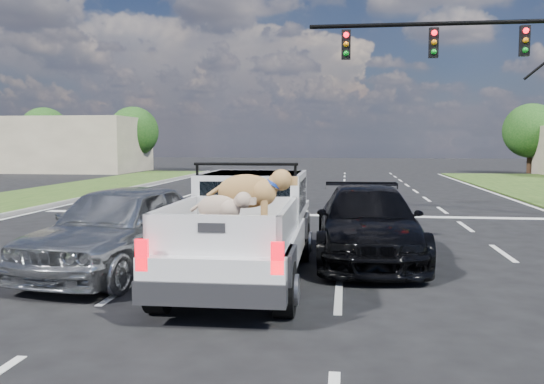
{
  "coord_description": "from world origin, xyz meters",
  "views": [
    {
      "loc": [
        1.84,
        -8.87,
        2.41
      ],
      "look_at": [
        0.44,
        2.0,
        1.46
      ],
      "focal_mm": 38.0,
      "sensor_mm": 36.0,
      "label": 1
    }
  ],
  "objects": [
    {
      "name": "ground",
      "position": [
        0.0,
        0.0,
        0.0
      ],
      "size": [
        160.0,
        160.0,
        0.0
      ],
      "primitive_type": "plane",
      "color": "black",
      "rests_on": "ground"
    },
    {
      "name": "road_markings",
      "position": [
        0.0,
        6.56,
        0.01
      ],
      "size": [
        17.75,
        60.0,
        0.01
      ],
      "color": "silver",
      "rests_on": "ground"
    },
    {
      "name": "traffic_signal",
      "position": [
        7.2,
        10.5,
        4.73
      ],
      "size": [
        9.11,
        0.31,
        7.0
      ],
      "color": "black",
      "rests_on": "ground"
    },
    {
      "name": "building_left",
      "position": [
        -20.0,
        36.0,
        2.2
      ],
      "size": [
        10.0,
        8.0,
        4.4
      ],
      "primitive_type": "cube",
      "color": "#C6B797",
      "rests_on": "ground"
    },
    {
      "name": "tree_far_b",
      "position": [
        -24.0,
        38.0,
        3.29
      ],
      "size": [
        4.2,
        4.2,
        5.4
      ],
      "color": "#332114",
      "rests_on": "ground"
    },
    {
      "name": "tree_far_c",
      "position": [
        -16.0,
        38.0,
        3.29
      ],
      "size": [
        4.2,
        4.2,
        5.4
      ],
      "color": "#332114",
      "rests_on": "ground"
    },
    {
      "name": "tree_far_d",
      "position": [
        16.0,
        38.0,
        3.29
      ],
      "size": [
        4.2,
        4.2,
        5.4
      ],
      "color": "#332114",
      "rests_on": "ground"
    },
    {
      "name": "pickup_truck",
      "position": [
        0.11,
        1.02,
        0.96
      ],
      "size": [
        2.13,
        5.5,
        2.05
      ],
      "rotation": [
        0.0,
        0.0,
        0.01
      ],
      "color": "black",
      "rests_on": "ground"
    },
    {
      "name": "silver_sedan",
      "position": [
        -2.32,
        1.31,
        0.82
      ],
      "size": [
        2.64,
        5.07,
        1.65
      ],
      "primitive_type": "imported",
      "rotation": [
        0.0,
        0.0,
        -0.15
      ],
      "color": "#A6A9AD",
      "rests_on": "ground"
    },
    {
      "name": "black_coupe",
      "position": [
        2.3,
        3.02,
        0.74
      ],
      "size": [
        2.24,
        5.18,
        1.48
      ],
      "primitive_type": "imported",
      "rotation": [
        0.0,
        0.0,
        0.03
      ],
      "color": "black",
      "rests_on": "ground"
    }
  ]
}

